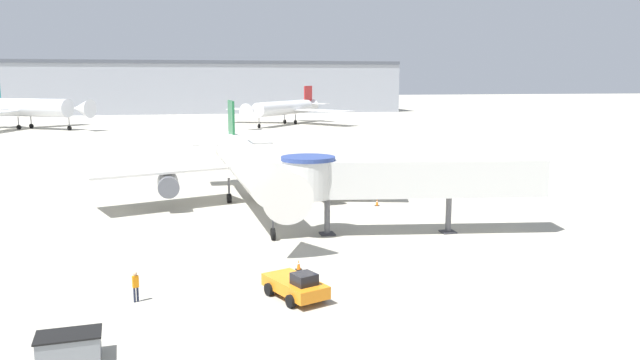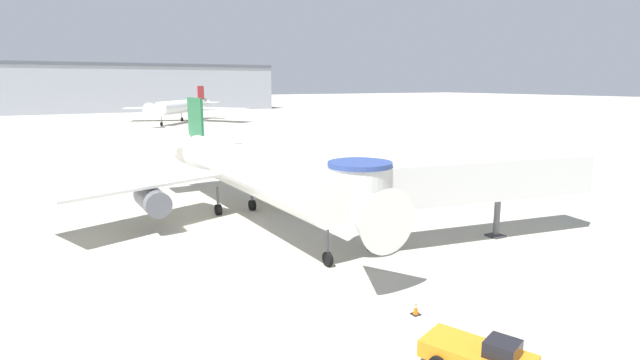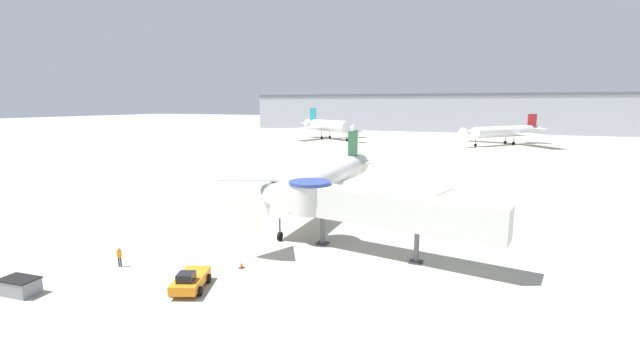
{
  "view_description": "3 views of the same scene",
  "coord_description": "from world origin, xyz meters",
  "px_view_note": "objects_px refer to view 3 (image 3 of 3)",
  "views": [
    {
      "loc": [
        -3.21,
        -56.21,
        11.77
      ],
      "look_at": [
        8.62,
        -3.54,
        3.04
      ],
      "focal_mm": 35.0,
      "sensor_mm": 36.0,
      "label": 1
    },
    {
      "loc": [
        -11.09,
        -36.48,
        10.92
      ],
      "look_at": [
        5.8,
        -6.08,
        4.13
      ],
      "focal_mm": 28.0,
      "sensor_mm": 36.0,
      "label": 2
    },
    {
      "loc": [
        22.82,
        -47.66,
        13.43
      ],
      "look_at": [
        5.63,
        -7.1,
        5.54
      ],
      "focal_mm": 24.0,
      "sensor_mm": 36.0,
      "label": 3
    }
  ],
  "objects_px": {
    "pushback_tug_orange": "(190,280)",
    "ground_crew_marshaller": "(119,255)",
    "jet_bridge": "(372,207)",
    "service_container_gray": "(20,286)",
    "traffic_cone_near_nose": "(241,264)",
    "main_airplane": "(324,180)",
    "background_jet_teal_tail": "(329,126)",
    "traffic_cone_starboard_wing": "(415,223)",
    "background_jet_red_tail": "(505,132)"
  },
  "relations": [
    {
      "from": "jet_bridge",
      "to": "traffic_cone_starboard_wing",
      "type": "xyz_separation_m",
      "value": [
        1.99,
        10.51,
        -4.05
      ]
    },
    {
      "from": "traffic_cone_near_nose",
      "to": "background_jet_teal_tail",
      "type": "relative_size",
      "value": 0.02
    },
    {
      "from": "ground_crew_marshaller",
      "to": "traffic_cone_starboard_wing",
      "type": "bearing_deg",
      "value": 26.01
    },
    {
      "from": "traffic_cone_starboard_wing",
      "to": "ground_crew_marshaller",
      "type": "height_order",
      "value": "ground_crew_marshaller"
    },
    {
      "from": "pushback_tug_orange",
      "to": "background_jet_red_tail",
      "type": "distance_m",
      "value": 131.96
    },
    {
      "from": "service_container_gray",
      "to": "traffic_cone_starboard_wing",
      "type": "height_order",
      "value": "service_container_gray"
    },
    {
      "from": "main_airplane",
      "to": "pushback_tug_orange",
      "type": "bearing_deg",
      "value": -92.4
    },
    {
      "from": "traffic_cone_near_nose",
      "to": "background_jet_teal_tail",
      "type": "height_order",
      "value": "background_jet_teal_tail"
    },
    {
      "from": "traffic_cone_starboard_wing",
      "to": "ground_crew_marshaller",
      "type": "bearing_deg",
      "value": -133.3
    },
    {
      "from": "service_container_gray",
      "to": "background_jet_teal_tail",
      "type": "relative_size",
      "value": 0.09
    },
    {
      "from": "pushback_tug_orange",
      "to": "traffic_cone_starboard_wing",
      "type": "relative_size",
      "value": 6.74
    },
    {
      "from": "pushback_tug_orange",
      "to": "background_jet_teal_tail",
      "type": "bearing_deg",
      "value": 85.61
    },
    {
      "from": "jet_bridge",
      "to": "traffic_cone_near_nose",
      "type": "xyz_separation_m",
      "value": [
        -8.94,
        -7.53,
        -4.05
      ]
    },
    {
      "from": "traffic_cone_starboard_wing",
      "to": "traffic_cone_near_nose",
      "type": "xyz_separation_m",
      "value": [
        -10.93,
        -18.04,
        -0.0
      ]
    },
    {
      "from": "main_airplane",
      "to": "jet_bridge",
      "type": "distance_m",
      "value": 16.11
    },
    {
      "from": "traffic_cone_starboard_wing",
      "to": "background_jet_red_tail",
      "type": "relative_size",
      "value": 0.02
    },
    {
      "from": "traffic_cone_near_nose",
      "to": "main_airplane",
      "type": "bearing_deg",
      "value": 92.62
    },
    {
      "from": "traffic_cone_near_nose",
      "to": "background_jet_teal_tail",
      "type": "bearing_deg",
      "value": 108.6
    },
    {
      "from": "jet_bridge",
      "to": "pushback_tug_orange",
      "type": "distance_m",
      "value": 16.48
    },
    {
      "from": "main_airplane",
      "to": "jet_bridge",
      "type": "xyz_separation_m",
      "value": [
        9.87,
        -12.73,
        0.36
      ]
    },
    {
      "from": "traffic_cone_starboard_wing",
      "to": "background_jet_teal_tail",
      "type": "xyz_separation_m",
      "value": [
        -52.45,
        105.33,
        4.81
      ]
    },
    {
      "from": "traffic_cone_near_nose",
      "to": "ground_crew_marshaller",
      "type": "distance_m",
      "value": 10.24
    },
    {
      "from": "jet_bridge",
      "to": "background_jet_teal_tail",
      "type": "bearing_deg",
      "value": 122.49
    },
    {
      "from": "traffic_cone_near_nose",
      "to": "background_jet_red_tail",
      "type": "distance_m",
      "value": 126.84
    },
    {
      "from": "main_airplane",
      "to": "background_jet_red_tail",
      "type": "height_order",
      "value": "background_jet_red_tail"
    },
    {
      "from": "main_airplane",
      "to": "ground_crew_marshaller",
      "type": "relative_size",
      "value": 20.12
    },
    {
      "from": "jet_bridge",
      "to": "pushback_tug_orange",
      "type": "bearing_deg",
      "value": -119.65
    },
    {
      "from": "jet_bridge",
      "to": "ground_crew_marshaller",
      "type": "bearing_deg",
      "value": -139.8
    },
    {
      "from": "pushback_tug_orange",
      "to": "service_container_gray",
      "type": "relative_size",
      "value": 1.61
    },
    {
      "from": "pushback_tug_orange",
      "to": "service_container_gray",
      "type": "bearing_deg",
      "value": -175.51
    },
    {
      "from": "jet_bridge",
      "to": "main_airplane",
      "type": "bearing_deg",
      "value": 136.74
    },
    {
      "from": "main_airplane",
      "to": "traffic_cone_near_nose",
      "type": "distance_m",
      "value": 20.62
    },
    {
      "from": "jet_bridge",
      "to": "traffic_cone_near_nose",
      "type": "relative_size",
      "value": 30.38
    },
    {
      "from": "jet_bridge",
      "to": "background_jet_red_tail",
      "type": "distance_m",
      "value": 118.16
    },
    {
      "from": "main_airplane",
      "to": "ground_crew_marshaller",
      "type": "height_order",
      "value": "main_airplane"
    },
    {
      "from": "main_airplane",
      "to": "background_jet_teal_tail",
      "type": "xyz_separation_m",
      "value": [
        -40.59,
        103.1,
        1.12
      ]
    },
    {
      "from": "pushback_tug_orange",
      "to": "ground_crew_marshaller",
      "type": "height_order",
      "value": "ground_crew_marshaller"
    },
    {
      "from": "jet_bridge",
      "to": "background_jet_teal_tail",
      "type": "distance_m",
      "value": 126.35
    },
    {
      "from": "service_container_gray",
      "to": "ground_crew_marshaller",
      "type": "distance_m",
      "value": 7.07
    },
    {
      "from": "service_container_gray",
      "to": "traffic_cone_starboard_wing",
      "type": "xyz_separation_m",
      "value": [
        22.76,
        28.39,
        -0.28
      ]
    },
    {
      "from": "traffic_cone_starboard_wing",
      "to": "background_jet_teal_tail",
      "type": "bearing_deg",
      "value": 116.47
    },
    {
      "from": "pushback_tug_orange",
      "to": "ground_crew_marshaller",
      "type": "xyz_separation_m",
      "value": [
        -8.45,
        1.35,
        0.23
      ]
    },
    {
      "from": "jet_bridge",
      "to": "traffic_cone_starboard_wing",
      "type": "relative_size",
      "value": 30.12
    },
    {
      "from": "main_airplane",
      "to": "jet_bridge",
      "type": "bearing_deg",
      "value": -54.26
    },
    {
      "from": "jet_bridge",
      "to": "background_jet_red_tail",
      "type": "bearing_deg",
      "value": 93.47
    },
    {
      "from": "jet_bridge",
      "to": "service_container_gray",
      "type": "xyz_separation_m",
      "value": [
        -20.77,
        -17.88,
        -3.77
      ]
    },
    {
      "from": "traffic_cone_near_nose",
      "to": "traffic_cone_starboard_wing",
      "type": "bearing_deg",
      "value": 58.79
    },
    {
      "from": "ground_crew_marshaller",
      "to": "background_jet_red_tail",
      "type": "relative_size",
      "value": 0.05
    },
    {
      "from": "main_airplane",
      "to": "background_jet_red_tail",
      "type": "bearing_deg",
      "value": 76.56
    },
    {
      "from": "pushback_tug_orange",
      "to": "traffic_cone_starboard_wing",
      "type": "distance_m",
      "value": 26.02
    }
  ]
}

